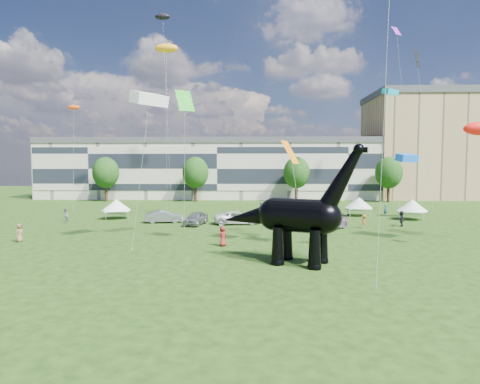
{
  "coord_description": "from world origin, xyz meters",
  "views": [
    {
      "loc": [
        -0.83,
        -26.21,
        7.32
      ],
      "look_at": [
        -1.83,
        8.0,
        5.0
      ],
      "focal_mm": 30.0,
      "sensor_mm": 36.0,
      "label": 1
    }
  ],
  "objects": [
    {
      "name": "visitors",
      "position": [
        0.24,
        19.75,
        0.89
      ],
      "size": [
        43.79,
        25.61,
        1.86
      ],
      "color": "gray",
      "rests_on": "ground"
    },
    {
      "name": "car_white",
      "position": [
        -2.59,
        22.91,
        0.8
      ],
      "size": [
        6.06,
        3.37,
        1.6
      ],
      "primitive_type": "imported",
      "rotation": [
        0.0,
        0.0,
        1.7
      ],
      "color": "silver",
      "rests_on": "ground"
    },
    {
      "name": "car_dark",
      "position": [
        8.04,
        19.27,
        0.81
      ],
      "size": [
        5.36,
        5.76,
        1.63
      ],
      "primitive_type": "imported",
      "rotation": [
        0.0,
        0.0,
        -0.7
      ],
      "color": "#595960",
      "rests_on": "ground"
    },
    {
      "name": "gazebo_left",
      "position": [
        -19.19,
        27.33,
        1.88
      ],
      "size": [
        4.95,
        4.95,
        2.68
      ],
      "rotation": [
        0.0,
        0.0,
        0.36
      ],
      "color": "white",
      "rests_on": "ground"
    },
    {
      "name": "terrace_row",
      "position": [
        -8.0,
        62.0,
        6.0
      ],
      "size": [
        78.0,
        11.0,
        12.0
      ],
      "primitive_type": "cube",
      "color": "beige",
      "rests_on": "ground"
    },
    {
      "name": "ground",
      "position": [
        0.0,
        0.0,
        0.0
      ],
      "size": [
        220.0,
        220.0,
        0.0
      ],
      "primitive_type": "plane",
      "color": "#16330C",
      "rests_on": "ground"
    },
    {
      "name": "dinosaur_sculpture",
      "position": [
        2.31,
        3.4,
        3.44
      ],
      "size": [
        10.77,
        6.08,
        9.11
      ],
      "rotation": [
        0.0,
        0.0,
        -0.43
      ],
      "color": "black",
      "rests_on": "ground"
    },
    {
      "name": "gazebo_near",
      "position": [
        14.54,
        31.42,
        1.88
      ],
      "size": [
        4.21,
        4.21,
        2.67
      ],
      "rotation": [
        0.0,
        0.0,
        -0.1
      ],
      "color": "silver",
      "rests_on": "ground"
    },
    {
      "name": "tree_far_right",
      "position": [
        26.0,
        53.0,
        6.29
      ],
      "size": [
        5.2,
        5.2,
        9.44
      ],
      "color": "#382314",
      "rests_on": "ground"
    },
    {
      "name": "gazebo_far",
      "position": [
        20.6,
        27.6,
        1.91
      ],
      "size": [
        5.14,
        5.14,
        2.73
      ],
      "rotation": [
        0.0,
        0.0,
        -0.41
      ],
      "color": "white",
      "rests_on": "ground"
    },
    {
      "name": "apartment_block",
      "position": [
        40.0,
        65.0,
        11.0
      ],
      "size": [
        28.0,
        18.0,
        22.0
      ],
      "primitive_type": "cube",
      "color": "tan",
      "rests_on": "ground"
    },
    {
      "name": "tree_far_left",
      "position": [
        -30.0,
        53.0,
        6.29
      ],
      "size": [
        5.2,
        5.2,
        9.44
      ],
      "color": "#382314",
      "rests_on": "ground"
    },
    {
      "name": "car_silver",
      "position": [
        -7.63,
        22.17,
        0.81
      ],
      "size": [
        2.92,
        5.04,
        1.61
      ],
      "primitive_type": "imported",
      "rotation": [
        0.0,
        0.0,
        -0.23
      ],
      "color": "#A6A7AB",
      "rests_on": "ground"
    },
    {
      "name": "tree_mid_left",
      "position": [
        -12.0,
        53.0,
        6.29
      ],
      "size": [
        5.2,
        5.2,
        9.44
      ],
      "color": "#382314",
      "rests_on": "ground"
    },
    {
      "name": "tree_mid_right",
      "position": [
        8.0,
        53.0,
        6.29
      ],
      "size": [
        5.2,
        5.2,
        9.44
      ],
      "color": "#382314",
      "rests_on": "ground"
    },
    {
      "name": "car_grey",
      "position": [
        -11.89,
        23.84,
        0.78
      ],
      "size": [
        4.93,
        2.45,
        1.55
      ],
      "primitive_type": "imported",
      "rotation": [
        0.0,
        0.0,
        1.75
      ],
      "color": "gray",
      "rests_on": "ground"
    },
    {
      "name": "kites",
      "position": [
        -0.51,
        24.03,
        15.46
      ],
      "size": [
        66.05,
        48.66,
        25.94
      ],
      "color": "red",
      "rests_on": "ground"
    }
  ]
}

